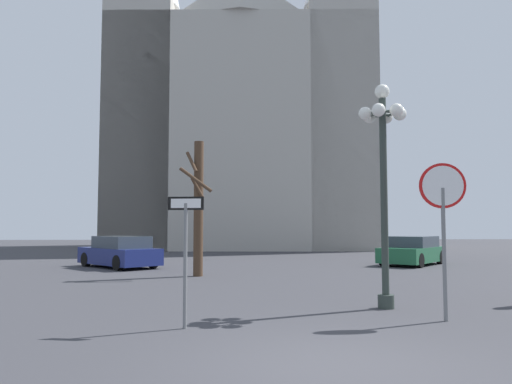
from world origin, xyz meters
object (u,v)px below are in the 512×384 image
bare_tree (198,206)px  parked_car_near_navy (120,253)px  street_lamp (383,160)px  cathedral (243,113)px  one_way_arrow_sign (185,244)px  stop_sign (443,207)px  parked_car_far_green (413,251)px

bare_tree → parked_car_near_navy: bearing=132.7°
street_lamp → bare_tree: bearing=122.8°
bare_tree → parked_car_near_navy: (-3.71, 4.02, -1.91)m
street_lamp → parked_car_near_navy: bearing=126.6°
cathedral → one_way_arrow_sign: size_ratio=14.78×
stop_sign → street_lamp: street_lamp is taller
street_lamp → parked_car_far_green: 13.28m
street_lamp → bare_tree: street_lamp is taller
bare_tree → parked_car_near_navy: 5.79m
cathedral → stop_sign: (3.05, -31.62, -9.28)m
street_lamp → parked_car_far_green: (5.19, 11.93, -2.69)m
one_way_arrow_sign → stop_sign: bearing=4.6°
one_way_arrow_sign → bare_tree: 9.18m
one_way_arrow_sign → parked_car_far_green: one_way_arrow_sign is taller
cathedral → stop_sign: 33.10m
stop_sign → one_way_arrow_sign: 5.03m
street_lamp → bare_tree: size_ratio=1.02×
bare_tree → parked_car_far_green: bearing=25.6°
one_way_arrow_sign → bare_tree: bare_tree is taller
one_way_arrow_sign → street_lamp: bearing=24.0°
cathedral → street_lamp: 31.29m
parked_car_far_green → street_lamp: bearing=-113.5°
cathedral → street_lamp: (2.37, -30.12, -8.14)m
parked_car_near_navy → street_lamp: bearing=-53.4°
street_lamp → parked_car_far_green: street_lamp is taller
cathedral → bare_tree: (-2.27, -22.91, -8.90)m
cathedral → parked_car_near_navy: cathedral is taller
one_way_arrow_sign → street_lamp: street_lamp is taller
bare_tree → parked_car_far_green: bare_tree is taller
parked_car_near_navy → parked_car_far_green: bearing=2.9°
cathedral → one_way_arrow_sign: cathedral is taller
one_way_arrow_sign → cathedral: bearing=86.6°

